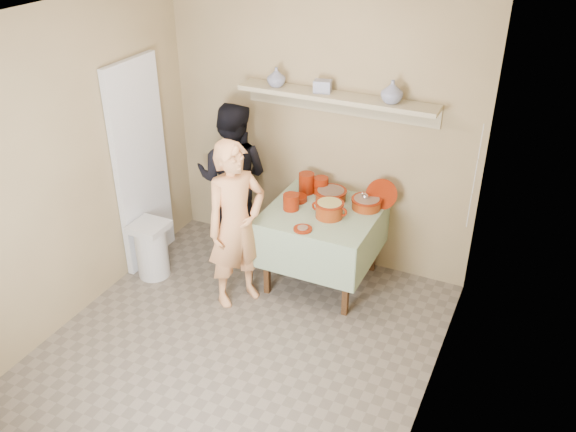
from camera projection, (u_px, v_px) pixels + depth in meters
The scene contains 22 objects.
ground at pixel (232, 357), 4.89m from camera, with size 3.50×3.50×0.00m, color #6E6256.
tile_panel at pixel (141, 166), 5.68m from camera, with size 0.06×0.70×2.00m, color silver.
plate_stack_a at pixel (307, 183), 5.69m from camera, with size 0.15×0.15×0.20m, color maroon.
plate_stack_b at pixel (321, 186), 5.68m from camera, with size 0.14×0.14×0.16m, color maroon.
bowl_stack at pixel (291, 202), 5.42m from camera, with size 0.14×0.14×0.14m, color maroon.
empty_bowl at pixel (298, 198), 5.58m from camera, with size 0.16×0.16×0.05m, color maroon.
propped_lid at pixel (381, 194), 5.44m from camera, with size 0.28×0.28×0.02m, color maroon.
vase_right at pixel (392, 92), 5.01m from camera, with size 0.18×0.18×0.19m, color navy.
vase_left at pixel (276, 77), 5.41m from camera, with size 0.17×0.17×0.17m, color navy.
ceramic_box at pixel (323, 86), 5.28m from camera, with size 0.15×0.11×0.11m, color navy.
person_cook at pixel (236, 225), 5.20m from camera, with size 0.56×0.37×1.53m, color #E99E65.
person_helper at pixel (233, 178), 5.98m from camera, with size 0.75×0.58×1.54m, color black.
room_shell at pixel (221, 175), 4.10m from camera, with size 3.04×3.54×2.62m.
serving_table at pixel (323, 222), 5.49m from camera, with size 0.97×0.97×0.76m.
cazuela_meat_a at pixel (331, 194), 5.58m from camera, with size 0.30×0.30×0.10m.
cazuela_meat_b at pixel (367, 202), 5.44m from camera, with size 0.28×0.28×0.10m.
ladle at pixel (365, 197), 5.42m from camera, with size 0.08×0.26×0.19m.
cazuela_rice at pixel (329, 208), 5.29m from camera, with size 0.33×0.25×0.14m.
front_plate at pixel (303, 229), 5.13m from camera, with size 0.16×0.16×0.03m.
wall_shelf at pixel (337, 99), 5.30m from camera, with size 1.80×0.25×0.21m.
trash_bin at pixel (152, 249), 5.76m from camera, with size 0.32×0.32×0.56m.
electrical_cord at pixel (475, 177), 4.90m from camera, with size 0.01×0.05×0.90m.
Camera 1 is at (1.98, -3.16, 3.38)m, focal length 38.00 mm.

